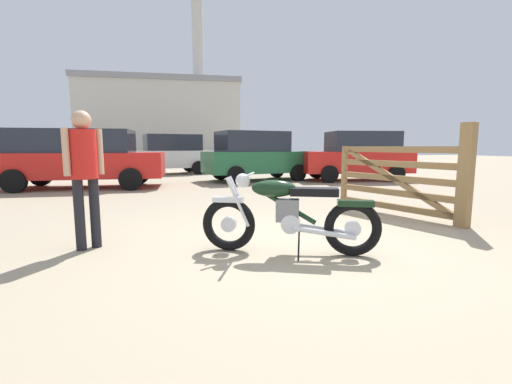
{
  "coord_description": "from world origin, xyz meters",
  "views": [
    {
      "loc": [
        -1.52,
        -3.99,
        1.24
      ],
      "look_at": [
        -0.32,
        1.09,
        0.56
      ],
      "focal_mm": 24.35,
      "sensor_mm": 36.0,
      "label": 1
    }
  ],
  "objects": [
    {
      "name": "ground_plane",
      "position": [
        0.0,
        0.0,
        0.0
      ],
      "size": [
        80.0,
        80.0,
        0.0
      ],
      "primitive_type": "plane",
      "color": "gray"
    },
    {
      "name": "industrial_building",
      "position": [
        -2.43,
        33.03,
        3.93
      ],
      "size": [
        15.34,
        9.06,
        15.6
      ],
      "rotation": [
        0.0,
        0.0,
        -0.04
      ],
      "color": "beige",
      "rests_on": "ground_plane"
    },
    {
      "name": "red_hatchback_near",
      "position": [
        5.06,
        7.64,
        0.92
      ],
      "size": [
        4.09,
        2.22,
        1.78
      ],
      "rotation": [
        0.0,
        0.0,
        3.01
      ],
      "color": "black",
      "rests_on": "ground_plane"
    },
    {
      "name": "white_estate_far",
      "position": [
        -1.71,
        12.31,
        0.92
      ],
      "size": [
        4.15,
        2.39,
        1.78
      ],
      "rotation": [
        0.0,
        0.0,
        3.34
      ],
      "color": "black",
      "rests_on": "ground_plane"
    },
    {
      "name": "blue_hatchback_right",
      "position": [
        1.42,
        8.38,
        0.92
      ],
      "size": [
        4.14,
        2.37,
        1.78
      ],
      "rotation": [
        0.0,
        0.0,
        0.19
      ],
      "color": "black",
      "rests_on": "ground_plane"
    },
    {
      "name": "vintage_motorcycle",
      "position": [
        -0.25,
        -0.23,
        0.45
      ],
      "size": [
        1.97,
        0.91,
        0.94
      ],
      "rotation": [
        0.0,
        0.0,
        2.76
      ],
      "color": "black",
      "rests_on": "ground_plane"
    },
    {
      "name": "bystander",
      "position": [
        -2.56,
        0.5,
        1.02
      ],
      "size": [
        0.4,
        0.3,
        1.66
      ],
      "rotation": [
        0.0,
        0.0,
        2.14
      ],
      "color": "black",
      "rests_on": "ground_plane"
    },
    {
      "name": "pale_sedan_back",
      "position": [
        -8.1,
        15.99,
        0.84
      ],
      "size": [
        4.21,
        1.95,
        1.67
      ],
      "rotation": [
        0.0,
        0.0,
        3.15
      ],
      "color": "black",
      "rests_on": "ground_plane"
    },
    {
      "name": "timber_gate",
      "position": [
        2.47,
        1.25,
        0.7
      ],
      "size": [
        1.01,
        2.43,
        1.6
      ],
      "rotation": [
        0.0,
        0.0,
        1.93
      ],
      "color": "olive",
      "rests_on": "ground_plane"
    },
    {
      "name": "dark_sedan_left",
      "position": [
        -4.3,
        7.34,
        0.94
      ],
      "size": [
        4.77,
        2.13,
        1.74
      ],
      "rotation": [
        0.0,
        0.0,
        -0.04
      ],
      "color": "black",
      "rests_on": "ground_plane"
    }
  ]
}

